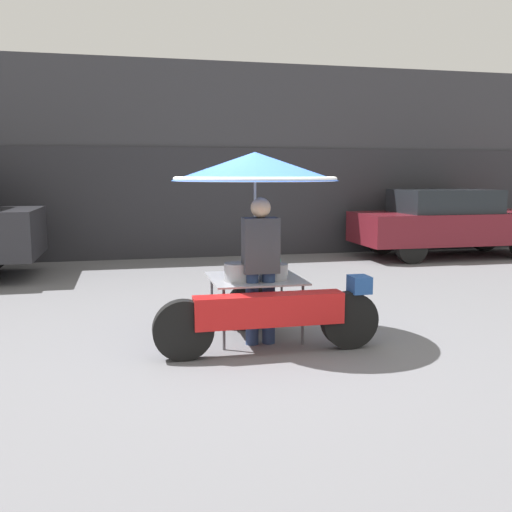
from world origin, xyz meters
TOP-DOWN VIEW (x-y plane):
  - ground_plane at (0.00, 0.00)m, footprint 36.00×36.00m
  - shopfront_building at (0.00, 7.64)m, footprint 28.00×2.06m
  - vendor_motorcycle_cart at (0.10, 0.17)m, footprint 2.36×1.83m
  - vendor_person at (0.09, -0.03)m, footprint 0.38×0.22m
  - parked_car at (5.70, 5.45)m, footprint 4.33×1.69m

SIDE VIEW (x-z plane):
  - ground_plane at x=0.00m, z-range 0.00..0.00m
  - parked_car at x=5.70m, z-range 0.03..1.52m
  - vendor_person at x=0.09m, z-range 0.09..1.68m
  - vendor_motorcycle_cart at x=0.10m, z-range 0.54..2.61m
  - shopfront_building at x=0.00m, z-range -0.01..4.23m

